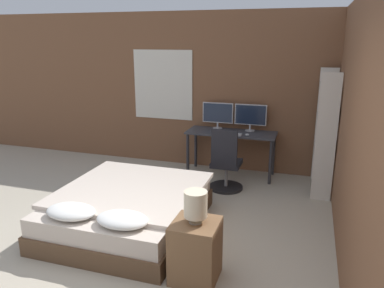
{
  "coord_description": "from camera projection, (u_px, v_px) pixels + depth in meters",
  "views": [
    {
      "loc": [
        1.42,
        -2.54,
        2.26
      ],
      "look_at": [
        -0.2,
        2.51,
        0.75
      ],
      "focal_mm": 35.0,
      "sensor_mm": 36.0,
      "label": 1
    }
  ],
  "objects": [
    {
      "name": "desk",
      "position": [
        231.0,
        138.0,
        6.24
      ],
      "size": [
        1.48,
        0.56,
        0.75
      ],
      "color": "#38383D",
      "rests_on": "ground_plane"
    },
    {
      "name": "bed",
      "position": [
        128.0,
        209.0,
        4.57
      ],
      "size": [
        1.66,
        1.93,
        0.56
      ],
      "color": "brown",
      "rests_on": "ground_plane"
    },
    {
      "name": "office_chair",
      "position": [
        226.0,
        167.0,
        5.67
      ],
      "size": [
        0.52,
        0.52,
        0.98
      ],
      "color": "black",
      "rests_on": "ground_plane"
    },
    {
      "name": "keyboard",
      "position": [
        229.0,
        134.0,
        6.05
      ],
      "size": [
        0.41,
        0.13,
        0.02
      ],
      "color": "#B7B7BC",
      "rests_on": "desk"
    },
    {
      "name": "wall_side_right",
      "position": [
        352.0,
        130.0,
        3.83
      ],
      "size": [
        0.06,
        12.0,
        2.7
      ],
      "color": "brown",
      "rests_on": "ground_plane"
    },
    {
      "name": "bookshelf",
      "position": [
        326.0,
        127.0,
        5.42
      ],
      "size": [
        0.28,
        0.86,
        1.82
      ],
      "color": "beige",
      "rests_on": "ground_plane"
    },
    {
      "name": "bedside_lamp",
      "position": [
        196.0,
        204.0,
        3.44
      ],
      "size": [
        0.22,
        0.22,
        0.31
      ],
      "color": "gray",
      "rests_on": "nightstand"
    },
    {
      "name": "computer_mouse",
      "position": [
        247.0,
        135.0,
        5.96
      ],
      "size": [
        0.07,
        0.05,
        0.04
      ],
      "color": "#B7B7BC",
      "rests_on": "desk"
    },
    {
      "name": "monitor_right",
      "position": [
        251.0,
        116.0,
        6.22
      ],
      "size": [
        0.53,
        0.16,
        0.45
      ],
      "color": "#B7B7BC",
      "rests_on": "desk"
    },
    {
      "name": "monitor_left",
      "position": [
        218.0,
        114.0,
        6.39
      ],
      "size": [
        0.53,
        0.16,
        0.45
      ],
      "color": "#B7B7BC",
      "rests_on": "desk"
    },
    {
      "name": "wall_back",
      "position": [
        224.0,
        93.0,
        6.43
      ],
      "size": [
        12.0,
        0.08,
        2.7
      ],
      "color": "brown",
      "rests_on": "ground_plane"
    },
    {
      "name": "nightstand",
      "position": [
        195.0,
        251.0,
        3.57
      ],
      "size": [
        0.43,
        0.43,
        0.6
      ],
      "color": "brown",
      "rests_on": "ground_plane"
    }
  ]
}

